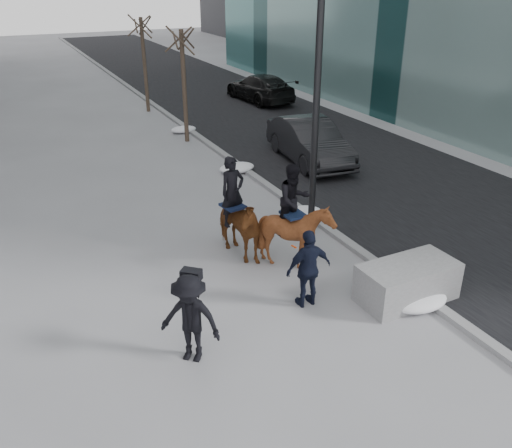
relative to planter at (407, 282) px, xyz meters
name	(u,v)px	position (x,y,z in m)	size (l,w,h in m)	color
ground	(281,309)	(-2.65, 0.83, -0.43)	(120.00, 120.00, 0.00)	gray
road	(315,144)	(4.35, 10.83, -0.42)	(8.00, 90.00, 0.01)	black
curb	(226,156)	(0.35, 10.83, -0.37)	(0.25, 90.00, 0.12)	gray
planter	(407,282)	(0.00, 0.00, 0.00)	(2.14, 1.07, 0.86)	gray
car_near	(309,141)	(2.97, 9.05, 0.36)	(1.68, 4.81, 1.58)	black
car_far	(260,88)	(5.94, 19.19, 0.30)	(2.04, 5.01, 1.46)	black
tree_near	(184,81)	(-0.25, 13.60, 2.06)	(1.20, 1.20, 4.97)	#382C21
tree_far	(144,61)	(-0.25, 19.52, 2.09)	(1.20, 1.20, 5.03)	#3C3023
mounted_left	(235,221)	(-2.54, 3.44, 0.53)	(1.22, 2.11, 2.56)	#532B10
mounted_right	(295,227)	(-1.45, 2.38, 0.60)	(1.40, 1.56, 2.55)	#4B240F
feeder	(309,269)	(-2.05, 0.77, 0.45)	(1.04, 0.86, 1.75)	black
camera_crew	(190,318)	(-4.89, 0.14, 0.46)	(1.28, 1.25, 1.75)	black
lamppost	(314,41)	(-0.05, 4.16, 4.57)	(0.25, 2.77, 9.09)	black
snow_piles	(274,195)	(0.05, 6.26, -0.26)	(1.34, 16.09, 0.34)	white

